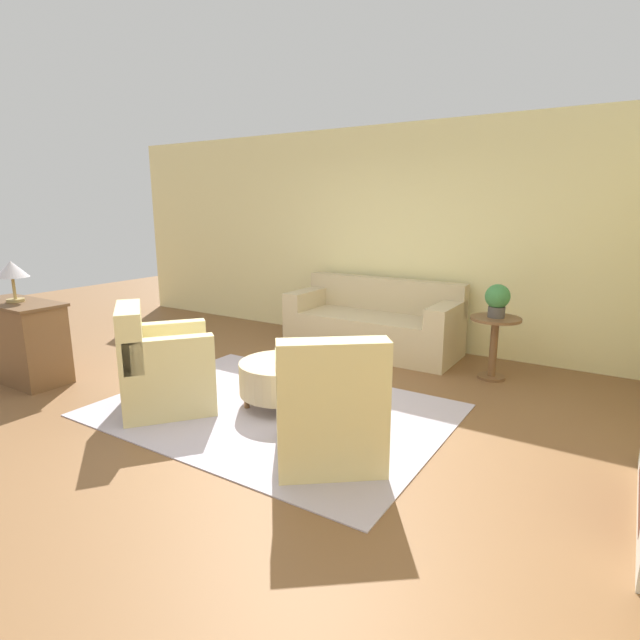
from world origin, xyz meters
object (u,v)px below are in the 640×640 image
at_px(couch, 374,325).
at_px(dresser, 21,340).
at_px(ottoman_table, 283,377).
at_px(potted_plant_on_side_table, 497,299).
at_px(side_table, 494,337).
at_px(armchair_left, 161,369).
at_px(table_lamp, 12,271).
at_px(armchair_right, 329,411).

relative_size(couch, dresser, 1.94).
relative_size(ottoman_table, potted_plant_on_side_table, 2.26).
bearing_deg(ottoman_table, potted_plant_on_side_table, 51.40).
bearing_deg(dresser, couch, 48.56).
height_order(couch, side_table, couch).
relative_size(armchair_left, dresser, 0.96).
height_order(armchair_left, dresser, armchair_left).
distance_m(side_table, table_lamp, 5.01).
height_order(armchair_left, ottoman_table, armchair_left).
height_order(couch, dresser, couch).
bearing_deg(armchair_left, table_lamp, -172.17).
xyz_separation_m(ottoman_table, potted_plant_on_side_table, (1.43, 1.79, 0.59)).
distance_m(armchair_right, side_table, 2.49).
bearing_deg(armchair_right, side_table, 77.06).
bearing_deg(side_table, couch, 169.50).
distance_m(couch, armchair_right, 2.89).
distance_m(couch, dresser, 3.96).
xyz_separation_m(dresser, potted_plant_on_side_table, (4.17, 2.68, 0.42)).
bearing_deg(table_lamp, side_table, 32.75).
relative_size(couch, side_table, 3.21).
distance_m(couch, side_table, 1.58).
height_order(armchair_left, potted_plant_on_side_table, potted_plant_on_side_table).
bearing_deg(table_lamp, potted_plant_on_side_table, 32.75).
bearing_deg(side_table, table_lamp, -147.25).
height_order(dresser, table_lamp, table_lamp).
bearing_deg(armchair_right, dresser, -175.96).
height_order(side_table, potted_plant_on_side_table, potted_plant_on_side_table).
relative_size(couch, ottoman_table, 2.72).
relative_size(side_table, potted_plant_on_side_table, 1.92).
xyz_separation_m(armchair_left, dresser, (-1.85, -0.25, 0.06)).
relative_size(armchair_right, side_table, 1.59).
height_order(armchair_right, dresser, armchair_right).
xyz_separation_m(couch, table_lamp, (-2.62, -2.97, 0.83)).
bearing_deg(dresser, table_lamp, 0.00).
bearing_deg(side_table, dresser, -147.25).
xyz_separation_m(armchair_left, ottoman_table, (0.88, 0.63, -0.10)).
distance_m(armchair_left, side_table, 3.36).
bearing_deg(ottoman_table, dresser, -162.04).
relative_size(couch, table_lamp, 5.11).
bearing_deg(potted_plant_on_side_table, armchair_left, -133.67).
distance_m(armchair_left, table_lamp, 2.03).
xyz_separation_m(dresser, table_lamp, (0.00, 0.00, 0.72)).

